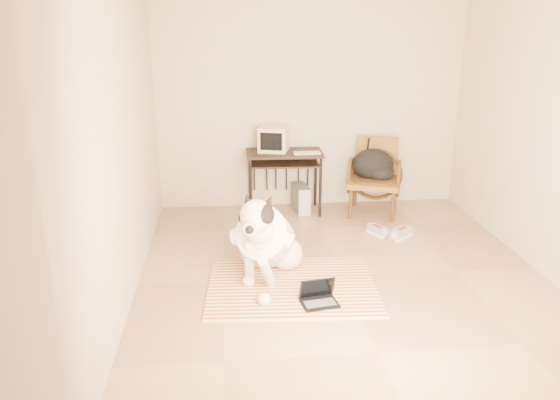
{
  "coord_description": "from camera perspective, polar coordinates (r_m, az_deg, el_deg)",
  "views": [
    {
      "loc": [
        -1.1,
        -4.81,
        2.45
      ],
      "look_at": [
        -0.62,
        0.03,
        0.81
      ],
      "focal_mm": 35.0,
      "sensor_mm": 36.0,
      "label": 1
    }
  ],
  "objects": [
    {
      "name": "pc_tower",
      "position": [
        7.16,
        2.21,
        0.12
      ],
      "size": [
        0.21,
        0.4,
        0.36
      ],
      "color": "#505052",
      "rests_on": "floor"
    },
    {
      "name": "backpack",
      "position": [
        7.12,
        9.81,
        3.52
      ],
      "size": [
        0.54,
        0.48,
        0.4
      ],
      "color": "black",
      "rests_on": "rattan_chair"
    },
    {
      "name": "dog",
      "position": [
        5.33,
        -1.46,
        -4.17
      ],
      "size": [
        0.72,
        1.34,
        0.98
      ],
      "color": "white",
      "rests_on": "rug"
    },
    {
      "name": "wall_back",
      "position": [
        7.23,
        3.2,
        9.84
      ],
      "size": [
        4.5,
        0.0,
        4.5
      ],
      "primitive_type": "plane",
      "rotation": [
        1.57,
        0.0,
        0.0
      ],
      "color": "#BEAE9C",
      "rests_on": "floor"
    },
    {
      "name": "crt_monitor",
      "position": [
        7.01,
        -0.68,
        6.41
      ],
      "size": [
        0.43,
        0.42,
        0.32
      ],
      "color": "beige",
      "rests_on": "computer_desk"
    },
    {
      "name": "desk_keyboard",
      "position": [
        6.9,
        2.83,
        4.94
      ],
      "size": [
        0.34,
        0.13,
        0.02
      ],
      "primitive_type": "cube",
      "rotation": [
        0.0,
        0.0,
        -0.01
      ],
      "color": "beige",
      "rests_on": "computer_desk"
    },
    {
      "name": "floor",
      "position": [
        5.51,
        6.52,
        -7.89
      ],
      "size": [
        4.5,
        4.5,
        0.0
      ],
      "primitive_type": "plane",
      "color": "#93765A",
      "rests_on": "ground"
    },
    {
      "name": "wall_left",
      "position": [
        5.02,
        -15.92,
        5.26
      ],
      "size": [
        0.0,
        4.5,
        4.5
      ],
      "primitive_type": "plane",
      "rotation": [
        1.57,
        0.0,
        1.57
      ],
      "color": "#BEAE9C",
      "rests_on": "floor"
    },
    {
      "name": "wall_right",
      "position": [
        5.83,
        26.74,
        5.77
      ],
      "size": [
        0.0,
        4.5,
        4.5
      ],
      "primitive_type": "plane",
      "rotation": [
        1.57,
        0.0,
        -1.57
      ],
      "color": "#BEAE9C",
      "rests_on": "floor"
    },
    {
      "name": "rattan_chair",
      "position": [
        7.16,
        9.86,
        2.42
      ],
      "size": [
        0.8,
        0.79,
        0.96
      ],
      "color": "brown",
      "rests_on": "floor"
    },
    {
      "name": "computer_desk",
      "position": [
        7.01,
        0.47,
        4.12
      ],
      "size": [
        0.99,
        0.57,
        0.81
      ],
      "color": "black",
      "rests_on": "floor"
    },
    {
      "name": "wall_front",
      "position": [
        3.0,
        16.34,
        -3.64
      ],
      "size": [
        4.5,
        0.0,
        4.5
      ],
      "primitive_type": "plane",
      "rotation": [
        -1.57,
        0.0,
        0.0
      ],
      "color": "#BEAE9C",
      "rests_on": "floor"
    },
    {
      "name": "sneaker_left",
      "position": [
        6.57,
        10.18,
        -3.16
      ],
      "size": [
        0.23,
        0.31,
        0.1
      ],
      "color": "white",
      "rests_on": "floor"
    },
    {
      "name": "sneaker_right",
      "position": [
        6.53,
        12.52,
        -3.43
      ],
      "size": [
        0.32,
        0.29,
        0.11
      ],
      "color": "white",
      "rests_on": "floor"
    },
    {
      "name": "rug",
      "position": [
        5.26,
        1.27,
        -9.01
      ],
      "size": [
        1.66,
        1.31,
        0.02
      ],
      "color": "#BE471C",
      "rests_on": "floor"
    },
    {
      "name": "laptop",
      "position": [
        4.95,
        4.05,
        -10.08
      ],
      "size": [
        0.35,
        0.28,
        0.23
      ],
      "color": "black",
      "rests_on": "rug"
    }
  ]
}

